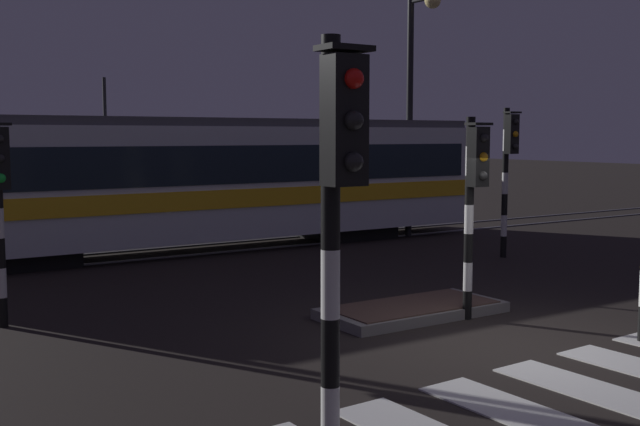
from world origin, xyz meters
name	(u,v)px	position (x,y,z in m)	size (l,w,h in m)	color
ground_plane	(505,344)	(0.00, 0.00, 0.00)	(120.00, 120.00, 0.00)	black
rail_near	(211,253)	(0.00, 9.49, 0.01)	(80.00, 0.12, 0.03)	#59595E
rail_far	(188,246)	(0.00, 10.93, 0.01)	(80.00, 0.12, 0.03)	#59595E
traffic_island	(412,310)	(0.00, 1.97, 0.09)	(2.96, 1.34, 0.18)	slate
traffic_light_corner_near_left	(337,207)	(-4.65, -2.77, 2.34)	(0.36, 0.42, 3.54)	black
traffic_light_median_centre	(474,187)	(0.56, 1.23, 2.06)	(0.36, 0.42, 3.12)	black
traffic_light_corner_far_right	(508,159)	(5.51, 5.21, 2.29)	(0.36, 0.42, 3.47)	black
street_lamp_trackside_right	(416,84)	(6.03, 9.16, 4.24)	(0.44, 1.21, 6.61)	black
tram	(202,180)	(0.09, 10.20, 1.75)	(15.88, 2.58, 4.15)	silver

